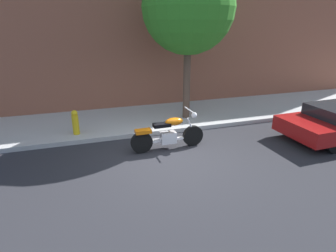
% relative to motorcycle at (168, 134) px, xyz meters
% --- Properties ---
extents(ground_plane, '(60.00, 60.00, 0.00)m').
position_rel_motorcycle_xyz_m(ground_plane, '(-0.12, -0.66, -0.45)').
color(ground_plane, '#28282D').
extents(sidewalk, '(24.18, 3.10, 0.14)m').
position_rel_motorcycle_xyz_m(sidewalk, '(-0.12, 2.65, -0.38)').
color(sidewalk, '#ADADAD').
rests_on(sidewalk, ground).
extents(building_facade, '(24.18, 0.50, 7.18)m').
position_rel_motorcycle_xyz_m(building_facade, '(-0.12, 4.45, 3.14)').
color(building_facade, brown).
rests_on(building_facade, ground).
extents(motorcycle, '(2.14, 0.70, 1.11)m').
position_rel_motorcycle_xyz_m(motorcycle, '(0.00, 0.00, 0.00)').
color(motorcycle, black).
rests_on(motorcycle, ground).
extents(street_tree, '(3.03, 3.03, 5.39)m').
position_rel_motorcycle_xyz_m(street_tree, '(1.39, 2.17, 3.40)').
color(street_tree, brown).
rests_on(street_tree, ground).
extents(fire_hydrant, '(0.20, 0.20, 0.91)m').
position_rel_motorcycle_xyz_m(fire_hydrant, '(-2.46, 1.63, 0.00)').
color(fire_hydrant, gold).
rests_on(fire_hydrant, ground).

